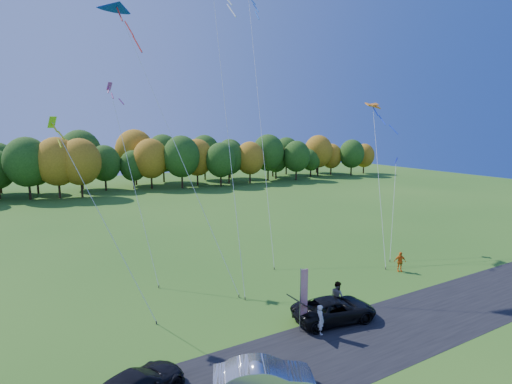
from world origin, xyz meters
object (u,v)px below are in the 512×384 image
black_suv (335,309)px  person_east (400,262)px  feather_flag (303,293)px  silver_sedan (264,378)px

black_suv → person_east: bearing=-59.7°
person_east → feather_flag: feather_flag is taller
silver_sedan → feather_flag: 6.22m
black_suv → feather_flag: 2.88m
black_suv → silver_sedan: (-7.19, -3.63, 0.02)m
black_suv → feather_flag: feather_flag is taller
silver_sedan → person_east: bearing=-43.0°
feather_flag → person_east: bearing=16.7°
person_east → silver_sedan: bearing=-130.9°
black_suv → person_east: person_east is taller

